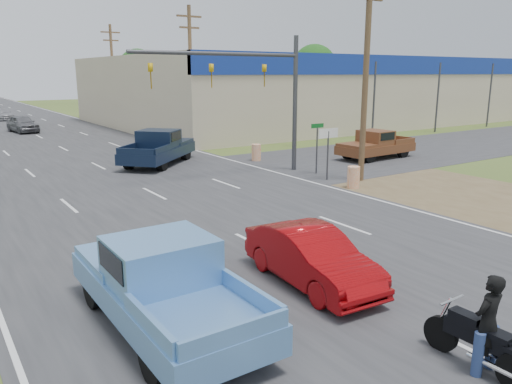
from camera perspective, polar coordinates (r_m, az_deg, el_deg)
main_road at (r=44.97m, az=-23.52°, el=5.81°), size 15.00×180.00×0.02m
cross_road at (r=23.94m, az=-13.40°, el=0.73°), size 120.00×10.00×0.02m
dirt_verge at (r=24.20m, az=19.42°, el=0.45°), size 8.00×18.00×0.01m
big_box_store at (r=59.47m, az=8.60°, el=11.56°), size 50.00×28.10×6.60m
utility_pole_1 at (r=24.43m, az=12.46°, el=13.59°), size 2.00×0.28×10.00m
utility_pole_2 at (r=39.12m, az=-7.47°, el=13.62°), size 2.00×0.28×10.00m
utility_pole_3 at (r=55.79m, az=-16.05°, el=13.15°), size 2.00×0.28×10.00m
tree_3 at (r=97.21m, az=6.66°, el=14.00°), size 8.40×8.40×10.40m
tree_5 at (r=106.02m, az=-13.33°, el=13.52°), size 7.98×7.98×9.88m
barrel_0 at (r=23.13m, az=11.08°, el=1.65°), size 0.56×0.56×1.00m
barrel_1 at (r=29.85m, az=0.03°, el=4.53°), size 0.56×0.56×1.00m
lane_sign at (r=24.46m, az=8.24°, el=5.73°), size 1.20×0.08×2.52m
street_name_sign at (r=26.00m, az=6.98°, el=5.57°), size 0.80×0.08×2.61m
signal_mast at (r=25.15m, az=-0.37°, el=12.71°), size 9.12×0.40×7.00m
red_convertible at (r=12.48m, az=6.34°, el=-7.44°), size 1.80×4.34×1.40m
motorcycle at (r=9.89m, az=25.01°, el=-15.87°), size 0.67×2.19×1.11m
rider at (r=9.75m, az=24.94°, el=-13.85°), size 0.64×0.42×1.73m
blue_pickup at (r=10.61m, az=-10.80°, el=-9.98°), size 2.20×5.71×1.89m
navy_pickup at (r=29.24m, az=-10.98°, el=5.08°), size 5.90×5.73×1.97m
brown_pickup at (r=31.44m, az=13.42°, el=5.31°), size 5.30×2.25×1.73m
distant_car_grey at (r=48.89m, az=-25.12°, el=7.06°), size 2.39×4.61×1.50m
distant_car_silver at (r=62.89m, az=-27.06°, el=7.91°), size 2.25×4.52×1.26m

